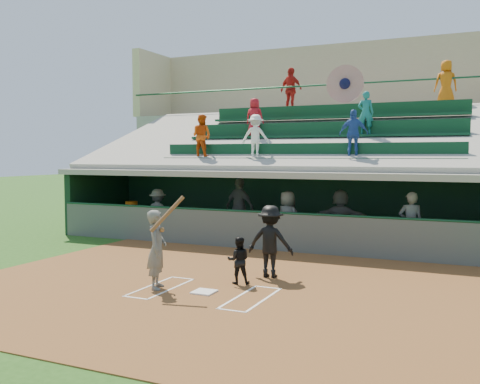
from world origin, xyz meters
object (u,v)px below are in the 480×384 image
at_px(home_plate, 204,292).
at_px(water_cooler, 131,207).
at_px(catcher, 239,260).
at_px(white_table, 132,223).
at_px(batter_at_plate, 157,249).

bearing_deg(home_plate, water_cooler, 134.96).
height_order(catcher, water_cooler, water_cooler).
relative_size(catcher, white_table, 1.32).
distance_m(batter_at_plate, white_table, 8.13).
height_order(white_table, water_cooler, water_cooler).
distance_m(white_table, water_cooler, 0.55).
height_order(home_plate, water_cooler, water_cooler).
bearing_deg(batter_at_plate, white_table, 129.26).
relative_size(white_table, water_cooler, 1.79).
bearing_deg(white_table, catcher, -24.00).
relative_size(batter_at_plate, catcher, 1.93).
distance_m(home_plate, batter_at_plate, 1.33).
distance_m(batter_at_plate, water_cooler, 8.12).
bearing_deg(catcher, white_table, -63.10).
relative_size(catcher, water_cooler, 2.36).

